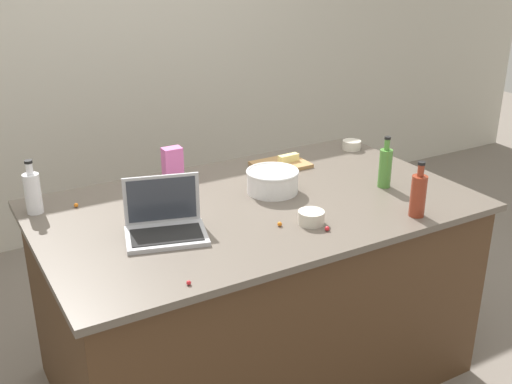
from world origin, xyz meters
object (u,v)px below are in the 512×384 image
object	(u,v)px
cutting_board	(281,164)
bottle_vinegar	(33,192)
ramekin_medium	(352,145)
candy_bag	(173,165)
ramekin_small	(311,217)
bottle_olive	(385,167)
kitchen_timer	(170,197)
mixing_bowl_large	(272,181)
butter_stick_left	(288,158)
bottle_soy	(418,194)
laptop	(165,223)

from	to	relation	value
cutting_board	bottle_vinegar	bearing A→B (deg)	178.57
ramekin_medium	candy_bag	size ratio (longest dim) A/B	0.59
bottle_vinegar	candy_bag	size ratio (longest dim) A/B	1.37
cutting_board	ramekin_small	size ratio (longest dim) A/B	2.47
ramekin_medium	bottle_olive	bearing A→B (deg)	-112.42
ramekin_small	kitchen_timer	size ratio (longest dim) A/B	1.41
bottle_vinegar	cutting_board	bearing A→B (deg)	-1.43
bottle_olive	kitchen_timer	xyz separation A→B (m)	(-0.95, 0.30, -0.06)
candy_bag	cutting_board	bearing A→B (deg)	-7.19
bottle_olive	bottle_vinegar	distance (m)	1.56
mixing_bowl_large	butter_stick_left	distance (m)	0.38
candy_bag	butter_stick_left	bearing A→B (deg)	-6.65
bottle_soy	ramekin_medium	bearing A→B (deg)	69.54
laptop	ramekin_small	bearing A→B (deg)	-20.31
mixing_bowl_large	bottle_soy	distance (m)	0.65
bottle_olive	kitchen_timer	world-z (taller)	bottle_olive
kitchen_timer	ramekin_small	bearing A→B (deg)	-47.95
bottle_olive	bottle_vinegar	bearing A→B (deg)	161.05
kitchen_timer	mixing_bowl_large	bearing A→B (deg)	-12.13
ramekin_small	candy_bag	xyz separation A→B (m)	(-0.30, 0.71, 0.06)
butter_stick_left	kitchen_timer	world-z (taller)	kitchen_timer
ramekin_medium	bottle_soy	bearing A→B (deg)	-110.46
ramekin_medium	laptop	bearing A→B (deg)	-159.80
mixing_bowl_large	kitchen_timer	world-z (taller)	mixing_bowl_large
mixing_bowl_large	kitchen_timer	distance (m)	0.47
bottle_soy	kitchen_timer	world-z (taller)	bottle_soy
butter_stick_left	candy_bag	distance (m)	0.61
cutting_board	butter_stick_left	world-z (taller)	butter_stick_left
bottle_olive	mixing_bowl_large	bearing A→B (deg)	157.28
cutting_board	ramekin_medium	size ratio (longest dim) A/B	2.67
mixing_bowl_large	cutting_board	world-z (taller)	mixing_bowl_large
bottle_soy	ramekin_medium	size ratio (longest dim) A/B	2.38
mixing_bowl_large	ramekin_medium	xyz separation A→B (m)	(0.70, 0.31, -0.03)
bottle_olive	candy_bag	distance (m)	0.99
bottle_olive	kitchen_timer	distance (m)	1.00
bottle_vinegar	kitchen_timer	xyz separation A→B (m)	(0.53, -0.20, -0.06)
candy_bag	ramekin_small	bearing A→B (deg)	-66.87
bottle_olive	cutting_board	world-z (taller)	bottle_olive
cutting_board	butter_stick_left	xyz separation A→B (m)	(0.05, 0.00, 0.03)
cutting_board	candy_bag	xyz separation A→B (m)	(-0.56, 0.07, 0.08)
bottle_soy	laptop	bearing A→B (deg)	159.81
kitchen_timer	butter_stick_left	bearing A→B (deg)	13.56
ramekin_small	ramekin_medium	size ratio (longest dim) A/B	1.08
bottle_soy	bottle_vinegar	bearing A→B (deg)	149.02
bottle_soy	butter_stick_left	distance (m)	0.81
bottle_vinegar	ramekin_small	size ratio (longest dim) A/B	2.16
bottle_soy	kitchen_timer	bearing A→B (deg)	143.71
butter_stick_left	kitchen_timer	distance (m)	0.74
bottle_olive	ramekin_small	size ratio (longest dim) A/B	2.25
laptop	candy_bag	bearing A→B (deg)	64.02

